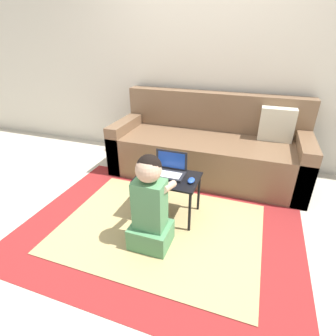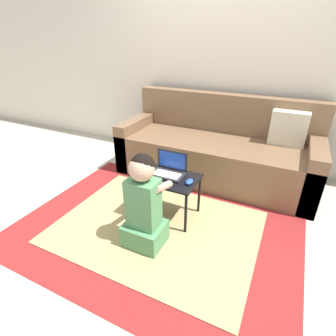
{
  "view_description": "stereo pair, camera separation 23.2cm",
  "coord_description": "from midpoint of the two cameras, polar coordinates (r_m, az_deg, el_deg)",
  "views": [
    {
      "loc": [
        0.7,
        -1.85,
        1.52
      ],
      "look_at": [
        0.02,
        0.09,
        0.47
      ],
      "focal_mm": 28.0,
      "sensor_mm": 36.0,
      "label": 1
    },
    {
      "loc": [
        0.92,
        -1.76,
        1.52
      ],
      "look_at": [
        0.02,
        0.09,
        0.47
      ],
      "focal_mm": 28.0,
      "sensor_mm": 36.0,
      "label": 2
    }
  ],
  "objects": [
    {
      "name": "wall_back",
      "position": [
        3.4,
        6.06,
        22.4
      ],
      "size": [
        9.0,
        0.06,
        2.5
      ],
      "color": "beige",
      "rests_on": "ground_plane"
    },
    {
      "name": "computer_mouse",
      "position": [
        2.21,
        2.09,
        -2.79
      ],
      "size": [
        0.06,
        0.1,
        0.03
      ],
      "color": "#234CB2",
      "rests_on": "laptop_desk"
    },
    {
      "name": "laptop",
      "position": [
        2.32,
        -2.65,
        -0.69
      ],
      "size": [
        0.29,
        0.19,
        0.2
      ],
      "color": "#232328",
      "rests_on": "laptop_desk"
    },
    {
      "name": "person_seated",
      "position": [
        1.99,
        -7.27,
        -8.3
      ],
      "size": [
        0.31,
        0.37,
        0.79
      ],
      "color": "#518E5B",
      "rests_on": "ground_plane"
    },
    {
      "name": "ground_plane",
      "position": [
        2.5,
        -3.79,
        -10.49
      ],
      "size": [
        16.0,
        16.0,
        0.0
      ],
      "primitive_type": "plane",
      "color": "beige"
    },
    {
      "name": "couch",
      "position": [
        3.13,
        6.74,
        4.27
      ],
      "size": [
        2.19,
        0.87,
        0.91
      ],
      "color": "brown",
      "rests_on": "ground_plane"
    },
    {
      "name": "laptop_desk",
      "position": [
        2.32,
        -2.88,
        -3.12
      ],
      "size": [
        0.55,
        0.37,
        0.41
      ],
      "color": "black",
      "rests_on": "ground_plane"
    },
    {
      "name": "area_rug",
      "position": [
        2.37,
        -4.63,
        -12.89
      ],
      "size": [
        2.37,
        1.76,
        0.01
      ],
      "color": "maroon",
      "rests_on": "ground_plane"
    }
  ]
}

